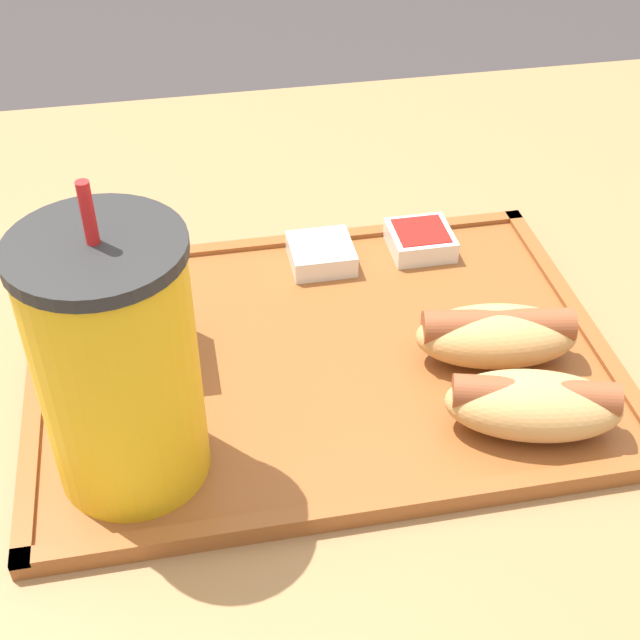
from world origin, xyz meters
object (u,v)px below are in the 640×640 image
object	(u,v)px
hot_dog_far	(534,404)
sauce_cup_mayo	(326,252)
fries_carton	(122,310)
soda_cup	(117,364)
sauce_cup_ketchup	(420,239)
hot_dog_near	(497,334)

from	to	relation	value
hot_dog_far	sauce_cup_mayo	xyz separation A→B (m)	(0.09, -0.21, -0.01)
fries_carton	sauce_cup_mayo	xyz separation A→B (m)	(-0.16, -0.08, -0.03)
soda_cup	fries_carton	bearing A→B (deg)	-89.14
fries_carton	sauce_cup_ketchup	size ratio (longest dim) A/B	2.28
sauce_cup_mayo	sauce_cup_ketchup	distance (m)	0.08
soda_cup	sauce_cup_mayo	xyz separation A→B (m)	(-0.16, -0.19, -0.07)
hot_dog_far	sauce_cup_mayo	world-z (taller)	hot_dog_far
fries_carton	sauce_cup_ketchup	xyz separation A→B (m)	(-0.24, -0.09, -0.03)
fries_carton	sauce_cup_mayo	distance (m)	0.18
soda_cup	sauce_cup_ketchup	distance (m)	0.31
hot_dog_far	fries_carton	bearing A→B (deg)	-25.98
hot_dog_far	sauce_cup_ketchup	bearing A→B (deg)	-86.19
sauce_cup_ketchup	fries_carton	bearing A→B (deg)	20.05
hot_dog_far	fries_carton	world-z (taller)	fries_carton
fries_carton	sauce_cup_ketchup	bearing A→B (deg)	-159.95
sauce_cup_ketchup	soda_cup	bearing A→B (deg)	39.18
soda_cup	sauce_cup_mayo	bearing A→B (deg)	-129.72
soda_cup	sauce_cup_ketchup	size ratio (longest dim) A/B	4.02
hot_dog_near	sauce_cup_ketchup	distance (m)	0.14
fries_carton	sauce_cup_mayo	bearing A→B (deg)	-152.35
fries_carton	sauce_cup_ketchup	distance (m)	0.25
hot_dog_far	fries_carton	distance (m)	0.28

